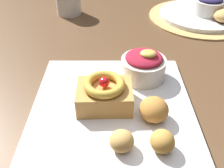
{
  "coord_description": "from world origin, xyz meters",
  "views": [
    {
      "loc": [
        0.02,
        -0.5,
        1.06
      ],
      "look_at": [
        0.02,
        -0.13,
        0.77
      ],
      "focal_mm": 40.36,
      "sensor_mm": 36.0,
      "label": 1
    }
  ],
  "objects_px": {
    "fritter_middle": "(154,109)",
    "back_ramekin": "(209,5)",
    "cake_slice": "(104,94)",
    "fritter_front": "(121,141)",
    "front_plate": "(112,105)",
    "back_pastry": "(224,16)",
    "fritter_back": "(162,141)",
    "back_plate": "(199,15)",
    "berry_ramekin": "(143,65)"
  },
  "relations": [
    {
      "from": "fritter_middle",
      "to": "back_ramekin",
      "type": "bearing_deg",
      "value": 63.32
    },
    {
      "from": "cake_slice",
      "to": "fritter_front",
      "type": "xyz_separation_m",
      "value": [
        0.03,
        -0.1,
        -0.01
      ]
    },
    {
      "from": "cake_slice",
      "to": "fritter_middle",
      "type": "xyz_separation_m",
      "value": [
        0.09,
        -0.03,
        -0.01
      ]
    },
    {
      "from": "front_plate",
      "to": "back_ramekin",
      "type": "xyz_separation_m",
      "value": [
        0.3,
        0.42,
        0.04
      ]
    },
    {
      "from": "front_plate",
      "to": "cake_slice",
      "type": "relative_size",
      "value": 2.93
    },
    {
      "from": "front_plate",
      "to": "fritter_front",
      "type": "height_order",
      "value": "fritter_front"
    },
    {
      "from": "fritter_middle",
      "to": "back_pastry",
      "type": "relative_size",
      "value": 0.85
    },
    {
      "from": "fritter_front",
      "to": "fritter_back",
      "type": "bearing_deg",
      "value": -1.39
    },
    {
      "from": "back_plate",
      "to": "cake_slice",
      "type": "bearing_deg",
      "value": -124.4
    },
    {
      "from": "fritter_middle",
      "to": "fritter_front",
      "type": "bearing_deg",
      "value": -131.13
    },
    {
      "from": "fritter_middle",
      "to": "back_plate",
      "type": "xyz_separation_m",
      "value": [
        0.21,
        0.47,
        -0.02
      ]
    },
    {
      "from": "cake_slice",
      "to": "front_plate",
      "type": "bearing_deg",
      "value": 24.52
    },
    {
      "from": "berry_ramekin",
      "to": "fritter_back",
      "type": "height_order",
      "value": "berry_ramekin"
    },
    {
      "from": "fritter_back",
      "to": "back_ramekin",
      "type": "bearing_deg",
      "value": 66.64
    },
    {
      "from": "front_plate",
      "to": "fritter_front",
      "type": "xyz_separation_m",
      "value": [
        0.01,
        -0.11,
        0.02
      ]
    },
    {
      "from": "fritter_front",
      "to": "back_pastry",
      "type": "distance_m",
      "value": 0.57
    },
    {
      "from": "cake_slice",
      "to": "fritter_middle",
      "type": "height_order",
      "value": "cake_slice"
    },
    {
      "from": "back_ramekin",
      "to": "front_plate",
      "type": "bearing_deg",
      "value": -125.67
    },
    {
      "from": "cake_slice",
      "to": "fritter_front",
      "type": "relative_size",
      "value": 2.66
    },
    {
      "from": "berry_ramekin",
      "to": "back_plate",
      "type": "height_order",
      "value": "berry_ramekin"
    },
    {
      "from": "cake_slice",
      "to": "back_pastry",
      "type": "height_order",
      "value": "cake_slice"
    },
    {
      "from": "back_plate",
      "to": "berry_ramekin",
      "type": "bearing_deg",
      "value": -122.39
    },
    {
      "from": "fritter_front",
      "to": "back_pastry",
      "type": "relative_size",
      "value": 0.62
    },
    {
      "from": "fritter_middle",
      "to": "berry_ramekin",
      "type": "bearing_deg",
      "value": 92.83
    },
    {
      "from": "back_plate",
      "to": "back_ramekin",
      "type": "relative_size",
      "value": 2.78
    },
    {
      "from": "berry_ramekin",
      "to": "fritter_middle",
      "type": "distance_m",
      "value": 0.12
    },
    {
      "from": "front_plate",
      "to": "cake_slice",
      "type": "xyz_separation_m",
      "value": [
        -0.01,
        -0.01,
        0.03
      ]
    },
    {
      "from": "front_plate",
      "to": "back_pastry",
      "type": "bearing_deg",
      "value": 47.38
    },
    {
      "from": "fritter_middle",
      "to": "cake_slice",
      "type": "bearing_deg",
      "value": 157.82
    },
    {
      "from": "fritter_back",
      "to": "back_plate",
      "type": "distance_m",
      "value": 0.58
    },
    {
      "from": "fritter_front",
      "to": "fritter_middle",
      "type": "relative_size",
      "value": 0.73
    },
    {
      "from": "berry_ramekin",
      "to": "fritter_front",
      "type": "height_order",
      "value": "berry_ramekin"
    },
    {
      "from": "fritter_front",
      "to": "back_ramekin",
      "type": "xyz_separation_m",
      "value": [
        0.29,
        0.53,
        0.02
      ]
    },
    {
      "from": "berry_ramekin",
      "to": "fritter_back",
      "type": "bearing_deg",
      "value": -86.93
    },
    {
      "from": "front_plate",
      "to": "berry_ramekin",
      "type": "bearing_deg",
      "value": 52.12
    },
    {
      "from": "fritter_front",
      "to": "back_ramekin",
      "type": "distance_m",
      "value": 0.61
    },
    {
      "from": "fritter_back",
      "to": "back_plate",
      "type": "xyz_separation_m",
      "value": [
        0.21,
        0.54,
        -0.02
      ]
    },
    {
      "from": "cake_slice",
      "to": "berry_ramekin",
      "type": "height_order",
      "value": "berry_ramekin"
    },
    {
      "from": "front_plate",
      "to": "fritter_back",
      "type": "xyz_separation_m",
      "value": [
        0.07,
        -0.11,
        0.02
      ]
    },
    {
      "from": "berry_ramekin",
      "to": "fritter_middle",
      "type": "height_order",
      "value": "berry_ramekin"
    },
    {
      "from": "cake_slice",
      "to": "back_plate",
      "type": "relative_size",
      "value": 0.39
    },
    {
      "from": "fritter_back",
      "to": "back_plate",
      "type": "height_order",
      "value": "fritter_back"
    },
    {
      "from": "fritter_back",
      "to": "berry_ramekin",
      "type": "bearing_deg",
      "value": 93.07
    },
    {
      "from": "cake_slice",
      "to": "back_ramekin",
      "type": "distance_m",
      "value": 0.54
    },
    {
      "from": "cake_slice",
      "to": "back_plate",
      "type": "height_order",
      "value": "cake_slice"
    },
    {
      "from": "fritter_middle",
      "to": "fritter_back",
      "type": "bearing_deg",
      "value": -86.49
    },
    {
      "from": "fritter_front",
      "to": "back_pastry",
      "type": "xyz_separation_m",
      "value": [
        0.32,
        0.47,
        0.01
      ]
    },
    {
      "from": "fritter_back",
      "to": "cake_slice",
      "type": "bearing_deg",
      "value": 131.33
    },
    {
      "from": "cake_slice",
      "to": "back_pastry",
      "type": "bearing_deg",
      "value": 46.69
    },
    {
      "from": "berry_ramekin",
      "to": "back_ramekin",
      "type": "bearing_deg",
      "value": 54.89
    }
  ]
}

